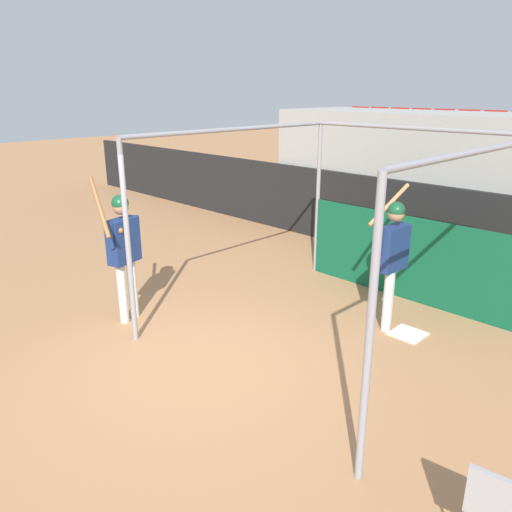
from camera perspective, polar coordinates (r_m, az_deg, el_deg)
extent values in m
plane|color=#A8754C|center=(6.36, -6.83, -12.37)|extent=(60.00, 60.00, 0.00)
cube|color=black|center=(10.16, 18.27, 3.50)|extent=(24.00, 0.12, 1.56)
cube|color=#9E9E99|center=(11.15, 21.61, 7.71)|extent=(7.60, 2.40, 2.81)
cube|color=maroon|center=(11.99, 6.67, 10.54)|extent=(0.45, 0.40, 0.10)
cube|color=maroon|center=(12.10, 7.25, 11.69)|extent=(0.45, 0.06, 0.40)
cube|color=maroon|center=(11.66, 8.81, 10.22)|extent=(0.45, 0.40, 0.10)
cube|color=maroon|center=(11.77, 9.40, 11.40)|extent=(0.45, 0.06, 0.40)
cube|color=maroon|center=(11.34, 11.07, 9.87)|extent=(0.45, 0.40, 0.10)
cube|color=maroon|center=(11.46, 11.66, 11.09)|extent=(0.45, 0.06, 0.40)
cube|color=maroon|center=(11.05, 13.44, 9.49)|extent=(0.45, 0.40, 0.10)
cube|color=maroon|center=(11.17, 14.03, 10.73)|extent=(0.45, 0.06, 0.40)
cube|color=maroon|center=(10.77, 15.94, 9.07)|extent=(0.45, 0.40, 0.10)
cube|color=maroon|center=(10.89, 16.53, 10.34)|extent=(0.45, 0.06, 0.40)
cube|color=maroon|center=(10.52, 18.56, 8.61)|extent=(0.45, 0.40, 0.10)
cube|color=maroon|center=(10.64, 19.14, 9.91)|extent=(0.45, 0.06, 0.40)
cube|color=maroon|center=(10.29, 21.29, 8.10)|extent=(0.45, 0.40, 0.10)
cube|color=maroon|center=(10.42, 21.86, 9.44)|extent=(0.45, 0.06, 0.40)
cube|color=maroon|center=(10.08, 24.14, 7.56)|extent=(0.45, 0.40, 0.10)
cube|color=maroon|center=(10.21, 24.69, 8.93)|extent=(0.45, 0.06, 0.40)
cube|color=maroon|center=(9.90, 27.09, 6.98)|extent=(0.45, 0.40, 0.10)
cube|color=maroon|center=(12.57, 9.07, 12.64)|extent=(0.45, 0.40, 0.10)
cube|color=maroon|center=(12.70, 9.62, 13.71)|extent=(0.45, 0.06, 0.40)
cube|color=maroon|center=(12.26, 11.19, 12.38)|extent=(0.45, 0.40, 0.10)
cube|color=maroon|center=(12.38, 11.74, 13.48)|extent=(0.45, 0.06, 0.40)
cube|color=maroon|center=(11.96, 13.41, 12.09)|extent=(0.45, 0.40, 0.10)
cube|color=maroon|center=(12.09, 13.96, 13.21)|extent=(0.45, 0.06, 0.40)
cube|color=maroon|center=(11.68, 15.73, 11.76)|extent=(0.45, 0.40, 0.10)
cube|color=maroon|center=(11.81, 16.28, 12.91)|extent=(0.45, 0.06, 0.40)
cube|color=maroon|center=(11.42, 18.16, 11.40)|extent=(0.45, 0.40, 0.10)
cube|color=maroon|center=(11.56, 18.70, 12.57)|extent=(0.45, 0.06, 0.40)
cube|color=maroon|center=(11.18, 20.68, 11.00)|extent=(0.45, 0.40, 0.10)
cube|color=maroon|center=(11.32, 21.22, 12.19)|extent=(0.45, 0.06, 0.40)
cube|color=maroon|center=(10.96, 23.31, 10.56)|extent=(0.45, 0.40, 0.10)
cube|color=maroon|center=(11.11, 23.83, 11.78)|extent=(0.45, 0.06, 0.40)
cube|color=maroon|center=(10.77, 26.03, 10.08)|extent=(0.45, 0.40, 0.10)
cube|color=maroon|center=(10.92, 26.53, 11.33)|extent=(0.45, 0.06, 0.40)
cube|color=maroon|center=(13.19, 11.29, 14.53)|extent=(0.45, 0.40, 0.10)
cube|color=maroon|center=(13.33, 11.81, 15.53)|extent=(0.45, 0.06, 0.40)
cube|color=maroon|center=(12.89, 13.37, 14.31)|extent=(0.45, 0.40, 0.10)
cube|color=maroon|center=(13.03, 13.89, 15.33)|extent=(0.45, 0.06, 0.40)
cube|color=maroon|center=(12.61, 15.54, 14.06)|extent=(0.45, 0.40, 0.10)
cube|color=maroon|center=(12.75, 16.06, 15.10)|extent=(0.45, 0.06, 0.40)
cube|color=maroon|center=(12.34, 17.81, 13.77)|extent=(0.45, 0.40, 0.10)
cube|color=maroon|center=(12.49, 18.31, 14.83)|extent=(0.45, 0.06, 0.40)
cube|color=maroon|center=(12.10, 20.16, 13.46)|extent=(0.45, 0.40, 0.10)
cube|color=maroon|center=(12.25, 20.66, 14.54)|extent=(0.45, 0.06, 0.40)
cube|color=maroon|center=(11.87, 22.60, 13.10)|extent=(0.45, 0.40, 0.10)
cube|color=maroon|center=(12.02, 23.08, 14.20)|extent=(0.45, 0.06, 0.40)
cube|color=maroon|center=(11.67, 25.12, 12.71)|extent=(0.45, 0.40, 0.10)
cube|color=maroon|center=(11.82, 25.59, 13.83)|extent=(0.45, 0.06, 0.40)
cylinder|color=gray|center=(6.61, -14.42, 1.21)|extent=(0.07, 0.07, 2.70)
cylinder|color=gray|center=(4.14, 12.80, -9.37)|extent=(0.07, 0.07, 2.70)
cylinder|color=gray|center=(9.15, 7.08, 6.38)|extent=(0.07, 0.07, 2.70)
cylinder|color=gray|center=(7.52, -2.07, 14.31)|extent=(0.06, 3.91, 0.06)
cylinder|color=gray|center=(5.47, 25.21, 11.02)|extent=(0.06, 3.91, 0.06)
cylinder|color=gray|center=(7.99, 17.98, 13.70)|extent=(3.61, 0.06, 0.06)
cube|color=#0F5133|center=(8.35, 16.56, -0.17)|extent=(3.54, 0.03, 1.37)
cube|color=white|center=(7.36, 16.97, -8.50)|extent=(0.44, 0.44, 0.02)
cylinder|color=silver|center=(7.22, 14.80, -5.08)|extent=(0.13, 0.13, 0.88)
cylinder|color=silver|center=(7.45, 14.97, -4.33)|extent=(0.13, 0.13, 0.88)
cube|color=navy|center=(7.08, 15.38, 0.89)|extent=(0.24, 0.51, 0.62)
sphere|color=#A37556|center=(6.96, 15.72, 4.66)|extent=(0.22, 0.22, 0.22)
sphere|color=#144C2D|center=(6.94, 15.75, 5.06)|extent=(0.23, 0.23, 0.23)
cylinder|color=navy|center=(6.85, 14.02, 1.64)|extent=(0.07, 0.07, 0.34)
cylinder|color=navy|center=(7.28, 16.32, 2.43)|extent=(0.07, 0.07, 0.34)
cylinder|color=#AD7F4C|center=(7.34, 14.94, 5.68)|extent=(0.22, 0.74, 0.55)
sphere|color=#AD7F4C|center=(7.17, 16.86, 3.15)|extent=(0.08, 0.08, 0.08)
cylinder|color=silver|center=(7.62, -13.90, -3.64)|extent=(0.16, 0.16, 0.90)
cylinder|color=silver|center=(7.47, -15.00, -4.17)|extent=(0.16, 0.16, 0.90)
cube|color=navy|center=(7.29, -14.93, 1.70)|extent=(0.34, 0.52, 0.64)
sphere|color=#A37556|center=(7.17, -15.25, 5.46)|extent=(0.23, 0.23, 0.23)
sphere|color=#144C2D|center=(7.16, -15.28, 5.85)|extent=(0.24, 0.24, 0.24)
cylinder|color=navy|center=(7.40, -13.47, 3.22)|extent=(0.09, 0.09, 0.35)
cylinder|color=navy|center=(7.06, -16.17, 2.25)|extent=(0.09, 0.09, 0.35)
cylinder|color=brown|center=(6.91, -17.45, 5.34)|extent=(0.55, 0.14, 0.75)
sphere|color=brown|center=(7.08, -15.26, 2.83)|extent=(0.08, 0.08, 0.08)
cube|color=#99999E|center=(4.31, 26.04, -24.52)|extent=(0.45, 0.45, 0.04)
cube|color=#99999E|center=(4.04, 25.84, -23.99)|extent=(0.40, 0.09, 0.40)
cylinder|color=#333333|center=(4.59, 23.89, -24.70)|extent=(0.02, 0.02, 0.44)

